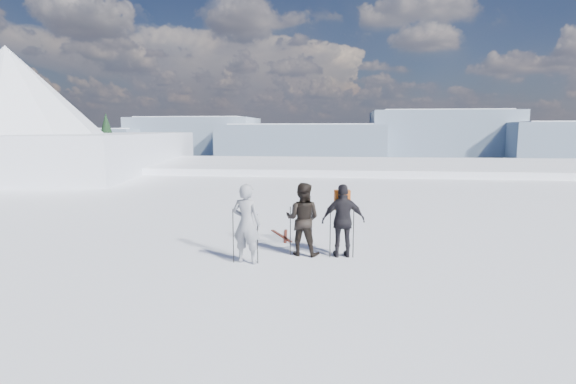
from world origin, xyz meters
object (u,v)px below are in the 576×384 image
skis_loose (283,236)px  skier_pack (343,221)px  skier_dark (303,219)px  skier_grey (246,224)px

skis_loose → skier_pack: bearing=-48.2°
skier_dark → skier_pack: (1.07, -0.06, -0.01)m
skier_dark → skier_pack: bearing=-173.0°
skier_grey → skis_loose: (0.55, 2.90, -0.99)m
skier_dark → skier_pack: 1.08m
skier_pack → skis_loose: size_ratio=1.13×
skier_dark → skier_pack: size_ratio=1.01×
skier_dark → skis_loose: 2.36m
skier_grey → skier_dark: skier_grey is taller
skier_pack → skier_grey: bearing=9.8°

